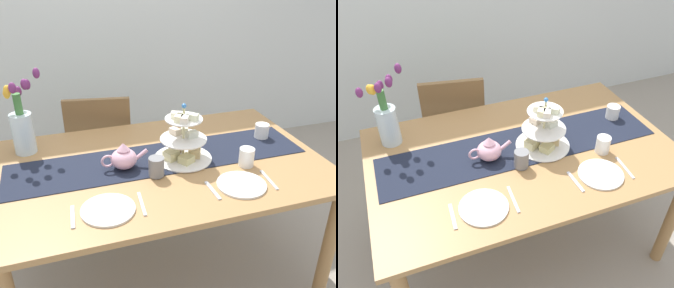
% 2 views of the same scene
% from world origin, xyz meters
% --- Properties ---
extents(ground_plane, '(8.00, 8.00, 0.00)m').
position_xyz_m(ground_plane, '(0.00, 0.00, 0.00)').
color(ground_plane, gray).
extents(dining_table, '(1.66, 1.05, 0.76)m').
position_xyz_m(dining_table, '(0.00, 0.00, 0.66)').
color(dining_table, '#A37747').
rests_on(dining_table, ground_plane).
extents(chair_left, '(0.49, 0.49, 0.91)m').
position_xyz_m(chair_left, '(-0.21, 0.75, 0.50)').
color(chair_left, brown).
rests_on(chair_left, ground_plane).
extents(table_runner, '(1.55, 0.34, 0.00)m').
position_xyz_m(table_runner, '(0.00, 0.04, 0.76)').
color(table_runner, black).
rests_on(table_runner, dining_table).
extents(tiered_cake_stand, '(0.30, 0.30, 0.30)m').
position_xyz_m(tiered_cake_stand, '(0.12, 0.00, 0.85)').
color(tiered_cake_stand, beige).
rests_on(tiered_cake_stand, table_runner).
extents(teapot, '(0.24, 0.13, 0.14)m').
position_xyz_m(teapot, '(-0.20, 0.00, 0.82)').
color(teapot, '#E5A8BC').
rests_on(teapot, table_runner).
extents(tulip_vase, '(0.24, 0.20, 0.45)m').
position_xyz_m(tulip_vase, '(-0.66, 0.34, 0.92)').
color(tulip_vase, silver).
rests_on(tulip_vase, dining_table).
extents(cream_jug, '(0.08, 0.08, 0.08)m').
position_xyz_m(cream_jug, '(0.64, 0.10, 0.80)').
color(cream_jug, white).
rests_on(cream_jug, dining_table).
extents(dinner_plate_left, '(0.23, 0.23, 0.01)m').
position_xyz_m(dinner_plate_left, '(-0.33, -0.32, 0.76)').
color(dinner_plate_left, white).
rests_on(dinner_plate_left, dining_table).
extents(fork_left, '(0.03, 0.15, 0.01)m').
position_xyz_m(fork_left, '(-0.48, -0.32, 0.76)').
color(fork_left, silver).
rests_on(fork_left, dining_table).
extents(knife_left, '(0.03, 0.17, 0.01)m').
position_xyz_m(knife_left, '(-0.19, -0.32, 0.76)').
color(knife_left, silver).
rests_on(knife_left, dining_table).
extents(dinner_plate_right, '(0.23, 0.23, 0.01)m').
position_xyz_m(dinner_plate_right, '(0.29, -0.32, 0.76)').
color(dinner_plate_right, white).
rests_on(dinner_plate_right, dining_table).
extents(fork_right, '(0.02, 0.15, 0.01)m').
position_xyz_m(fork_right, '(0.14, -0.32, 0.76)').
color(fork_right, silver).
rests_on(fork_right, dining_table).
extents(knife_right, '(0.03, 0.17, 0.01)m').
position_xyz_m(knife_right, '(0.43, -0.32, 0.76)').
color(knife_right, silver).
rests_on(knife_right, dining_table).
extents(mug_grey, '(0.08, 0.08, 0.09)m').
position_xyz_m(mug_grey, '(-0.06, -0.12, 0.81)').
color(mug_grey, slate).
rests_on(mug_grey, table_runner).
extents(mug_white_text, '(0.08, 0.08, 0.09)m').
position_xyz_m(mug_white_text, '(0.40, -0.16, 0.81)').
color(mug_white_text, white).
rests_on(mug_white_text, dining_table).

